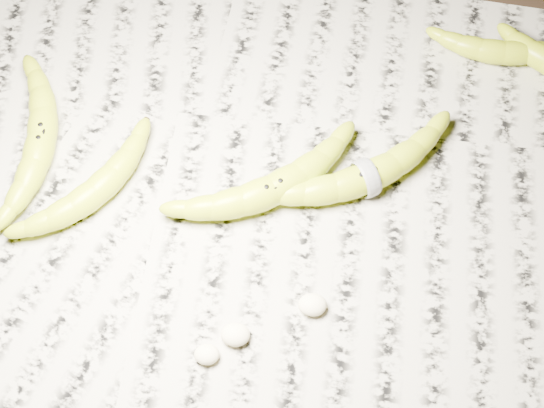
{
  "coord_description": "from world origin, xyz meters",
  "views": [
    {
      "loc": [
        0.02,
        -0.39,
        0.79
      ],
      "look_at": [
        0.01,
        -0.01,
        0.05
      ],
      "focal_mm": 50.0,
      "sensor_mm": 36.0,
      "label": 1
    }
  ],
  "objects_px": {
    "banana_left_a": "(40,137)",
    "banana_upper_a": "(504,51)",
    "banana_center": "(273,188)",
    "banana_taped": "(366,176)",
    "banana_left_b": "(95,190)"
  },
  "relations": [
    {
      "from": "banana_left_b",
      "to": "banana_center",
      "type": "xyz_separation_m",
      "value": [
        0.2,
        0.0,
        0.0
      ]
    },
    {
      "from": "banana_left_b",
      "to": "banana_upper_a",
      "type": "relative_size",
      "value": 1.09
    },
    {
      "from": "banana_taped",
      "to": "banana_center",
      "type": "bearing_deg",
      "value": 163.96
    },
    {
      "from": "banana_taped",
      "to": "banana_upper_a",
      "type": "height_order",
      "value": "banana_taped"
    },
    {
      "from": "banana_center",
      "to": "banana_left_a",
      "type": "bearing_deg",
      "value": 138.59
    },
    {
      "from": "banana_upper_a",
      "to": "banana_taped",
      "type": "bearing_deg",
      "value": -129.33
    },
    {
      "from": "banana_left_a",
      "to": "banana_left_b",
      "type": "relative_size",
      "value": 1.16
    },
    {
      "from": "banana_left_b",
      "to": "banana_upper_a",
      "type": "distance_m",
      "value": 0.54
    },
    {
      "from": "banana_upper_a",
      "to": "banana_center",
      "type": "bearing_deg",
      "value": -139.81
    },
    {
      "from": "banana_left_a",
      "to": "banana_upper_a",
      "type": "xyz_separation_m",
      "value": [
        0.57,
        0.14,
        -0.0
      ]
    },
    {
      "from": "banana_center",
      "to": "banana_upper_a",
      "type": "xyz_separation_m",
      "value": [
        0.29,
        0.21,
        -0.0
      ]
    },
    {
      "from": "banana_left_a",
      "to": "banana_upper_a",
      "type": "distance_m",
      "value": 0.59
    },
    {
      "from": "banana_left_b",
      "to": "banana_upper_a",
      "type": "bearing_deg",
      "value": -23.89
    },
    {
      "from": "banana_left_a",
      "to": "banana_left_b",
      "type": "distance_m",
      "value": 0.1
    },
    {
      "from": "banana_center",
      "to": "banana_taped",
      "type": "height_order",
      "value": "banana_center"
    }
  ]
}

